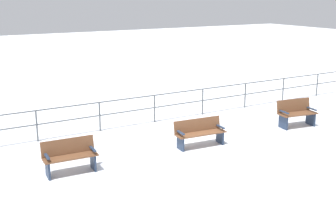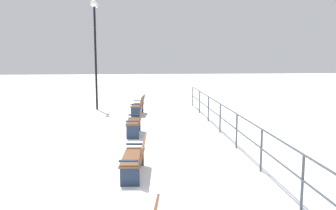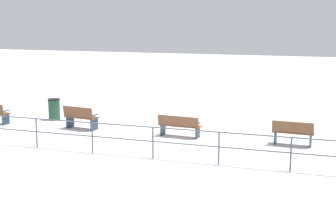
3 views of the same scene
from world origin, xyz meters
name	(u,v)px [view 3 (image 3 of 3)]	position (x,y,z in m)	size (l,w,h in m)	color
ground_plane	(179,137)	(0.00, 0.00, 0.00)	(80.00, 80.00, 0.00)	white
bench_second	(293,133)	(0.03, -4.04, 0.47)	(0.57, 1.41, 0.88)	brown
bench_third	(179,125)	(0.01, 0.01, 0.44)	(0.62, 1.61, 0.82)	brown
bench_fourth	(81,117)	(0.01, 4.05, 0.48)	(0.76, 1.43, 0.93)	brown
waterfront_railing	(153,137)	(-2.87, 0.00, 0.69)	(0.05, 20.89, 1.02)	#4C5156
trash_bin	(54,109)	(1.25, 5.99, 0.46)	(0.52, 0.52, 0.92)	#1E4C2D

